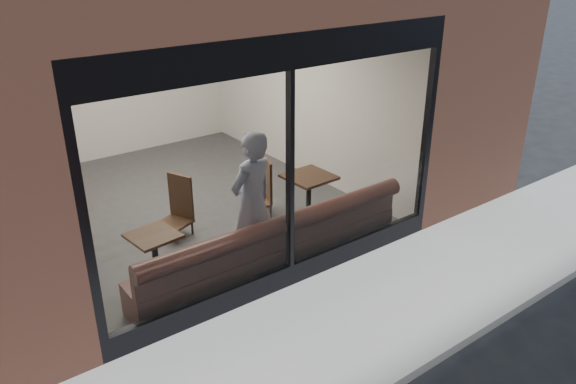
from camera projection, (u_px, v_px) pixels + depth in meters
ground at (408, 373)px, 5.82m from camera, size 120.00×120.00×0.00m
sidewalk_near at (344, 324)px, 6.55m from camera, size 40.00×2.00×0.01m
kerb_near at (412, 371)px, 5.76m from camera, size 40.00×0.10×0.12m
host_building_pier_right at (265, 57)px, 13.05m from camera, size 2.50×12.00×3.20m
host_building_backfill at (62, 55)px, 13.19m from camera, size 5.00×6.00×3.20m
cafe_floor at (185, 204)px, 9.47m from camera, size 6.00×6.00×0.00m
cafe_ceiling at (169, 8)px, 8.16m from camera, size 6.00×6.00×0.00m
cafe_wall_back at (108, 79)px, 11.00m from camera, size 5.00×0.00×5.00m
cafe_wall_left at (7, 146)px, 7.46m from camera, size 0.00×6.00×6.00m
cafe_wall_right at (302, 90)px, 10.17m from camera, size 0.00×6.00×6.00m
storefront_kick at (290, 274)px, 7.26m from camera, size 5.00×0.10×0.30m
storefront_header at (290, 51)px, 6.08m from camera, size 5.00×0.10×0.40m
storefront_mullion at (290, 174)px, 6.68m from camera, size 0.06×0.10×2.50m
storefront_glass at (292, 175)px, 6.66m from camera, size 4.80×0.00×4.80m
banquette at (272, 256)px, 7.52m from camera, size 4.00×0.55×0.45m
person at (252, 203)px, 7.28m from camera, size 0.81×0.63×1.96m
cafe_table_left at (153, 236)px, 6.98m from camera, size 0.63×0.63×0.04m
cafe_table_right at (309, 177)px, 8.70m from camera, size 0.71×0.71×0.04m
cafe_chair_left at (175, 223)px, 8.37m from camera, size 0.57×0.57×0.04m
cafe_chair_right at (257, 202)px, 9.03m from camera, size 0.52×0.52×0.04m
wall_poster at (25, 159)px, 6.90m from camera, size 0.02×0.57×0.75m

